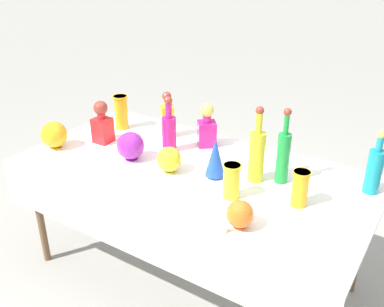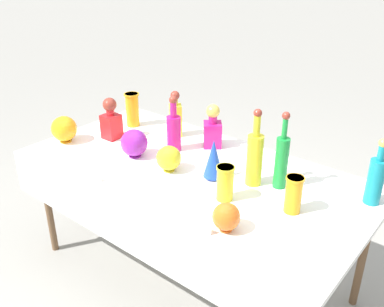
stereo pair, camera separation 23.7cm
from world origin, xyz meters
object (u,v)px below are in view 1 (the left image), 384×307
at_px(square_decanter_0, 207,128).
at_px(fluted_vase_0, 215,157).
at_px(square_decanter_2, 167,117).
at_px(tall_bottle_1, 257,153).
at_px(square_decanter_1, 102,124).
at_px(tall_bottle_2, 169,131).
at_px(slender_vase_1, 300,187).
at_px(round_bowl_0, 54,135).
at_px(round_bowl_2, 240,214).
at_px(tall_bottle_0, 374,169).
at_px(round_bowl_3, 131,146).
at_px(slender_vase_2, 232,180).
at_px(slender_vase_0, 121,111).
at_px(tall_bottle_3, 283,155).
at_px(round_bowl_1, 169,159).

height_order(square_decanter_0, fluted_vase_0, square_decanter_0).
bearing_deg(square_decanter_2, fluted_vase_0, -29.34).
distance_m(tall_bottle_1, square_decanter_1, 1.03).
relative_size(tall_bottle_2, slender_vase_1, 1.88).
bearing_deg(square_decanter_0, slender_vase_1, -25.45).
relative_size(square_decanter_2, fluted_vase_0, 1.37).
relative_size(round_bowl_0, round_bowl_2, 1.28).
bearing_deg(tall_bottle_2, tall_bottle_0, 8.04).
xyz_separation_m(square_decanter_1, round_bowl_3, (0.31, -0.10, -0.04)).
bearing_deg(slender_vase_1, tall_bottle_1, 158.96).
bearing_deg(fluted_vase_0, square_decanter_0, 127.56).
bearing_deg(slender_vase_2, fluted_vase_0, 141.16).
height_order(square_decanter_1, slender_vase_0, square_decanter_1).
distance_m(slender_vase_0, round_bowl_3, 0.49).
xyz_separation_m(tall_bottle_2, slender_vase_1, (0.88, -0.16, -0.03)).
relative_size(tall_bottle_3, slender_vase_2, 2.29).
relative_size(slender_vase_1, round_bowl_0, 1.08).
bearing_deg(tall_bottle_0, slender_vase_1, -129.83).
xyz_separation_m(tall_bottle_2, slender_vase_2, (0.57, -0.27, -0.04)).
bearing_deg(slender_vase_2, tall_bottle_1, 82.94).
height_order(square_decanter_0, slender_vase_2, square_decanter_0).
xyz_separation_m(slender_vase_2, round_bowl_0, (-1.19, -0.08, -0.01)).
xyz_separation_m(fluted_vase_0, round_bowl_1, (-0.24, -0.09, -0.04)).
bearing_deg(slender_vase_2, round_bowl_3, 175.80).
xyz_separation_m(tall_bottle_3, fluted_vase_0, (-0.32, -0.14, -0.04)).
bearing_deg(tall_bottle_3, tall_bottle_0, 19.43).
bearing_deg(slender_vase_0, tall_bottle_3, -4.89).
bearing_deg(tall_bottle_2, square_decanter_1, -164.23).
bearing_deg(slender_vase_0, tall_bottle_0, 1.66).
relative_size(square_decanter_0, slender_vase_0, 1.19).
height_order(tall_bottle_0, round_bowl_0, tall_bottle_0).
height_order(slender_vase_0, round_bowl_1, slender_vase_0).
xyz_separation_m(tall_bottle_3, slender_vase_0, (-1.20, 0.10, -0.04)).
relative_size(tall_bottle_3, square_decanter_0, 1.51).
height_order(square_decanter_0, slender_vase_1, square_decanter_0).
xyz_separation_m(tall_bottle_0, tall_bottle_2, (-1.15, -0.16, -0.00)).
xyz_separation_m(square_decanter_1, slender_vase_0, (-0.05, 0.24, -0.00)).
bearing_deg(square_decanter_0, square_decanter_2, -175.77).
relative_size(tall_bottle_0, tall_bottle_1, 0.82).
height_order(tall_bottle_1, tall_bottle_3, tall_bottle_1).
bearing_deg(tall_bottle_3, slender_vase_1, -46.39).
bearing_deg(slender_vase_2, slender_vase_1, 19.93).
distance_m(tall_bottle_2, slender_vase_2, 0.63).
relative_size(slender_vase_0, slender_vase_2, 1.28).
bearing_deg(tall_bottle_1, round_bowl_0, -166.03).
height_order(slender_vase_1, slender_vase_2, slender_vase_1).
xyz_separation_m(slender_vase_0, round_bowl_3, (0.36, -0.33, -0.04)).
bearing_deg(round_bowl_3, square_decanter_1, 162.79).
distance_m(tall_bottle_3, round_bowl_0, 1.39).
relative_size(square_decanter_1, slender_vase_2, 1.51).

